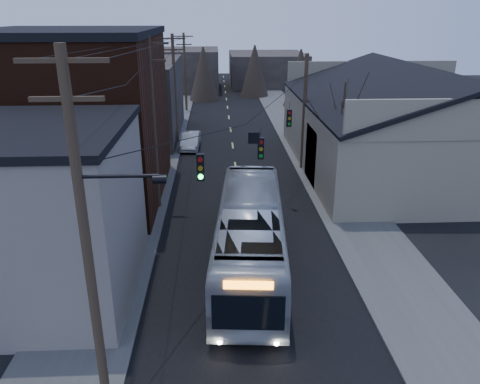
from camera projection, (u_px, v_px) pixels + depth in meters
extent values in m
cube|color=black|center=(233.00, 152.00, 40.01)|extent=(9.00, 110.00, 0.02)
cube|color=#474744|center=(157.00, 152.00, 39.68)|extent=(4.00, 110.00, 0.12)
cube|color=#474744|center=(309.00, 150.00, 40.29)|extent=(4.00, 110.00, 0.12)
cube|color=gray|center=(29.00, 216.00, 18.76)|extent=(8.00, 8.00, 7.00)
cube|color=#32150B|center=(75.00, 121.00, 28.42)|extent=(10.00, 12.00, 10.00)
cube|color=#2C2723|center=(130.00, 100.00, 43.90)|extent=(9.00, 14.00, 7.00)
cube|color=gray|center=(409.00, 136.00, 35.06)|extent=(16.00, 20.00, 5.00)
cube|color=black|center=(361.00, 85.00, 33.51)|extent=(8.16, 20.60, 2.86)
cube|color=black|center=(470.00, 84.00, 33.89)|extent=(8.16, 20.60, 2.86)
cube|color=#2C2723|center=(186.00, 70.00, 71.27)|extent=(10.00, 12.00, 6.00)
cube|color=#2C2723|center=(267.00, 69.00, 76.72)|extent=(12.00, 14.00, 5.00)
cone|color=black|center=(341.00, 140.00, 29.70)|extent=(0.40, 0.40, 7.20)
cylinder|color=#382B1E|center=(86.00, 244.00, 12.72)|extent=(0.28, 0.28, 10.50)
cube|color=#382B1E|center=(62.00, 60.00, 10.98)|extent=(2.20, 0.12, 0.12)
cylinder|color=#382B1E|center=(154.00, 127.00, 26.79)|extent=(0.28, 0.28, 10.00)
cube|color=#382B1E|center=(148.00, 43.00, 25.14)|extent=(2.20, 0.12, 0.12)
cylinder|color=#382B1E|center=(175.00, 91.00, 40.86)|extent=(0.28, 0.28, 9.50)
cube|color=#382B1E|center=(172.00, 38.00, 39.30)|extent=(2.20, 0.12, 0.12)
cylinder|color=#382B1E|center=(185.00, 73.00, 54.93)|extent=(0.28, 0.28, 9.00)
cube|color=#382B1E|center=(184.00, 36.00, 53.46)|extent=(2.20, 0.12, 0.12)
cylinder|color=#382B1E|center=(304.00, 114.00, 34.06)|extent=(0.28, 0.28, 8.50)
cube|color=black|center=(200.00, 167.00, 16.81)|extent=(0.28, 0.20, 1.00)
cube|color=black|center=(261.00, 148.00, 21.34)|extent=(0.28, 0.20, 1.00)
cube|color=black|center=(289.00, 118.00, 27.00)|extent=(0.28, 0.20, 1.00)
imported|color=#A2A7AD|center=(250.00, 235.00, 21.28)|extent=(3.85, 12.38, 3.39)
imported|color=#A9ACB1|center=(191.00, 141.00, 40.77)|extent=(1.66, 4.31, 1.40)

